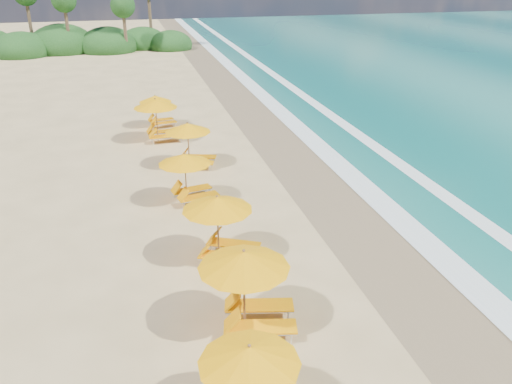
# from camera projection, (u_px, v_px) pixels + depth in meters

# --- Properties ---
(ground) EXTENTS (160.00, 160.00, 0.00)m
(ground) POSITION_uv_depth(u_px,v_px,m) (256.00, 220.00, 20.61)
(ground) COLOR tan
(ground) RESTS_ON ground
(wet_sand) EXTENTS (4.00, 160.00, 0.01)m
(wet_sand) POSITION_uv_depth(u_px,v_px,m) (350.00, 209.00, 21.49)
(wet_sand) COLOR #7E674B
(wet_sand) RESTS_ON ground
(surf_foam) EXTENTS (4.00, 160.00, 0.01)m
(surf_foam) POSITION_uv_depth(u_px,v_px,m) (410.00, 202.00, 22.07)
(surf_foam) COLOR white
(surf_foam) RESTS_ON ground
(station_1) EXTENTS (2.73, 2.64, 2.21)m
(station_1) POSITION_uv_depth(u_px,v_px,m) (257.00, 378.00, 11.09)
(station_1) COLOR olive
(station_1) RESTS_ON ground
(station_2) EXTENTS (3.05, 2.93, 2.51)m
(station_2) POSITION_uv_depth(u_px,v_px,m) (251.00, 285.00, 13.98)
(station_2) COLOR olive
(station_2) RESTS_ON ground
(station_3) EXTENTS (3.15, 3.14, 2.38)m
(station_3) POSITION_uv_depth(u_px,v_px,m) (223.00, 224.00, 17.36)
(station_3) COLOR olive
(station_3) RESTS_ON ground
(station_4) EXTENTS (2.70, 2.60, 2.21)m
(station_4) POSITION_uv_depth(u_px,v_px,m) (189.00, 174.00, 21.72)
(station_4) COLOR olive
(station_4) RESTS_ON ground
(station_5) EXTENTS (2.87, 2.80, 2.27)m
(station_5) POSITION_uv_depth(u_px,v_px,m) (192.00, 142.00, 25.50)
(station_5) COLOR olive
(station_5) RESTS_ON ground
(station_6) EXTENTS (2.75, 2.57, 2.47)m
(station_6) POSITION_uv_depth(u_px,v_px,m) (160.00, 117.00, 29.20)
(station_6) COLOR olive
(station_6) RESTS_ON ground
(station_7) EXTENTS (2.36, 2.25, 1.99)m
(station_7) POSITION_uv_depth(u_px,v_px,m) (158.00, 109.00, 31.84)
(station_7) COLOR olive
(station_7) RESTS_ON ground
(treeline) EXTENTS (25.80, 8.80, 9.74)m
(treeline) POSITION_uv_depth(u_px,v_px,m) (72.00, 43.00, 58.43)
(treeline) COLOR #163D14
(treeline) RESTS_ON ground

